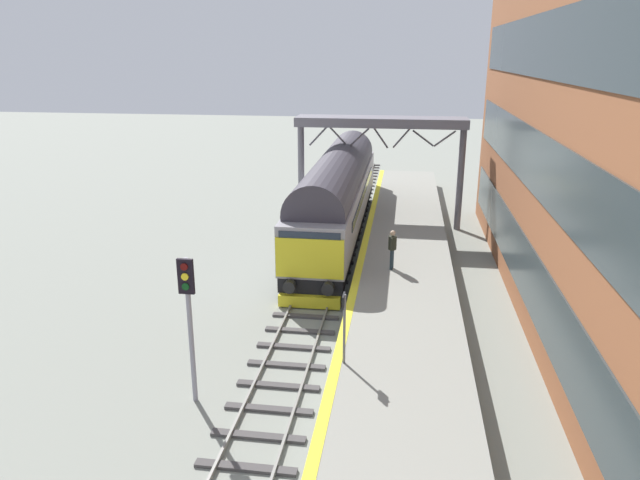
% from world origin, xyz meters
% --- Properties ---
extents(ground_plane, '(140.00, 140.00, 0.00)m').
position_xyz_m(ground_plane, '(0.00, 0.00, 0.00)').
color(ground_plane, gray).
rests_on(ground_plane, ground).
extents(track_main, '(2.50, 60.00, 0.15)m').
position_xyz_m(track_main, '(0.00, 0.00, 0.05)').
color(track_main, gray).
rests_on(track_main, ground).
extents(station_platform, '(4.00, 44.00, 1.01)m').
position_xyz_m(station_platform, '(3.60, 0.00, 0.50)').
color(station_platform, gray).
rests_on(station_platform, ground).
extents(station_building, '(5.62, 31.40, 15.29)m').
position_xyz_m(station_building, '(10.68, -1.66, 7.65)').
color(station_building, brown).
rests_on(station_building, ground).
extents(diesel_locomotive, '(2.74, 18.83, 4.68)m').
position_xyz_m(diesel_locomotive, '(0.00, 7.71, 2.48)').
color(diesel_locomotive, black).
rests_on(diesel_locomotive, ground).
extents(signal_post_near, '(0.44, 0.22, 4.32)m').
position_xyz_m(signal_post_near, '(-2.20, -8.38, 2.78)').
color(signal_post_near, gray).
rests_on(signal_post_near, ground).
extents(platform_number_sign, '(0.10, 0.44, 2.11)m').
position_xyz_m(platform_number_sign, '(1.95, -7.38, 2.40)').
color(platform_number_sign, slate).
rests_on(platform_number_sign, station_platform).
extents(waiting_passenger, '(0.39, 0.51, 1.64)m').
position_xyz_m(waiting_passenger, '(3.08, 0.60, 1.99)').
color(waiting_passenger, '#27363F').
rests_on(waiting_passenger, station_platform).
extents(overhead_footbridge, '(9.30, 2.00, 6.17)m').
position_xyz_m(overhead_footbridge, '(2.05, 10.30, 5.49)').
color(overhead_footbridge, slate).
rests_on(overhead_footbridge, ground).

